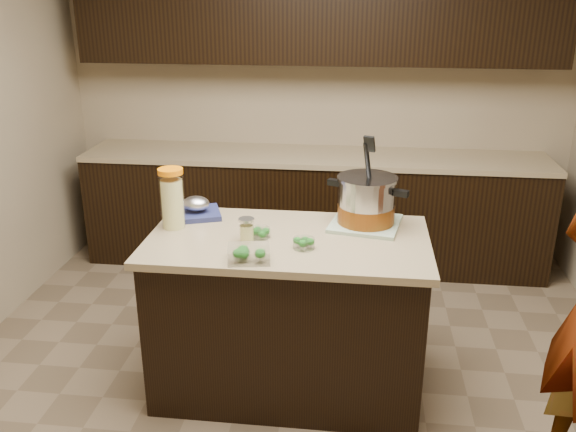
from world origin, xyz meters
name	(u,v)px	position (x,y,z in m)	size (l,w,h in m)	color
ground_plane	(288,383)	(0.00, 0.00, 0.00)	(4.00, 4.00, 0.00)	brown
room_shell	(288,78)	(0.00, 0.00, 1.71)	(4.04, 4.04, 2.72)	tan
back_cabinets	(315,148)	(0.00, 1.74, 0.94)	(3.60, 0.63, 2.33)	black
island	(288,313)	(0.00, 0.00, 0.45)	(1.46, 0.81, 0.90)	black
dish_towel	(365,224)	(0.40, 0.23, 0.91)	(0.36, 0.36, 0.02)	#58835B
stock_pot	(366,203)	(0.40, 0.22, 1.03)	(0.44, 0.42, 0.46)	#B7B7BC
lemonade_pitcher	(172,201)	(-0.63, 0.07, 1.05)	(0.18, 0.18, 0.32)	#D5D182
mason_jar	(247,231)	(-0.20, -0.07, 0.96)	(0.10, 0.10, 0.13)	#D5D182
broccoli_tub_left	(260,233)	(-0.15, -0.02, 0.92)	(0.13, 0.13, 0.05)	silver
broccoli_tub_right	(304,244)	(0.09, -0.12, 0.92)	(0.14, 0.14, 0.05)	silver
broccoli_tub_rect	(249,255)	(-0.15, -0.31, 0.93)	(0.22, 0.18, 0.07)	silver
blue_tray	(194,210)	(-0.56, 0.24, 0.94)	(0.36, 0.32, 0.11)	navy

